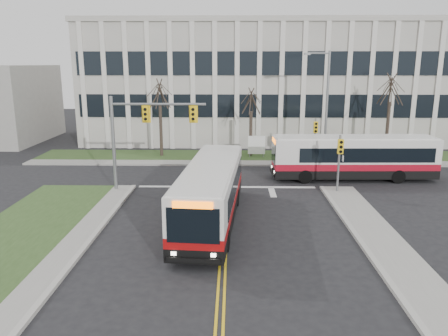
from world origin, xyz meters
TOP-DOWN VIEW (x-y plane):
  - ground at (0.00, 0.00)m, footprint 120.00×120.00m
  - sidewalk_west at (-7.00, -5.00)m, footprint 1.20×26.00m
  - sidewalk_east at (7.50, -5.00)m, footprint 2.00×26.00m
  - sidewalk_cross at (5.00, 15.20)m, footprint 44.00×1.60m
  - building_lawn at (5.00, 18.00)m, footprint 44.00×5.00m
  - office_building at (5.00, 30.00)m, footprint 40.00×16.00m
  - mast_arm_signal at (-5.62, 7.16)m, footprint 6.11×0.38m
  - signal_pole_near at (7.20, 6.90)m, footprint 0.34×0.39m
  - signal_pole_far at (7.20, 15.40)m, footprint 0.34×0.39m
  - streetlight at (8.03, 16.20)m, footprint 2.15×0.25m
  - directory_sign at (2.50, 17.50)m, footprint 1.50×0.12m
  - tree_left at (-6.00, 18.00)m, footprint 1.80×1.80m
  - tree_mid at (2.00, 18.20)m, footprint 1.80×1.80m
  - tree_right at (14.00, 18.00)m, footprint 1.80×1.80m
  - bus_main at (-0.71, 1.52)m, footprint 3.36×11.58m
  - bus_cross at (9.10, 10.49)m, footprint 11.57×2.77m

SIDE VIEW (x-z plane):
  - ground at x=0.00m, z-range 0.00..0.00m
  - building_lawn at x=5.00m, z-range 0.00..0.12m
  - sidewalk_west at x=-7.00m, z-range 0.00..0.14m
  - sidewalk_east at x=7.50m, z-range 0.00..0.14m
  - sidewalk_cross at x=5.00m, z-range 0.00..0.14m
  - directory_sign at x=2.50m, z-range 0.17..2.17m
  - bus_main at x=-0.71m, z-range 0.00..3.05m
  - bus_cross at x=9.10m, z-range 0.00..3.07m
  - signal_pole_near at x=7.20m, z-range 0.60..4.40m
  - signal_pole_far at x=7.20m, z-range 0.60..4.40m
  - mast_arm_signal at x=-5.62m, z-range 1.16..7.36m
  - tree_mid at x=2.00m, z-range 1.47..8.29m
  - streetlight at x=8.03m, z-range 0.59..9.79m
  - tree_left at x=-6.00m, z-range 1.66..9.36m
  - tree_right at x=14.00m, z-range 1.78..10.03m
  - office_building at x=5.00m, z-range 0.00..12.00m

